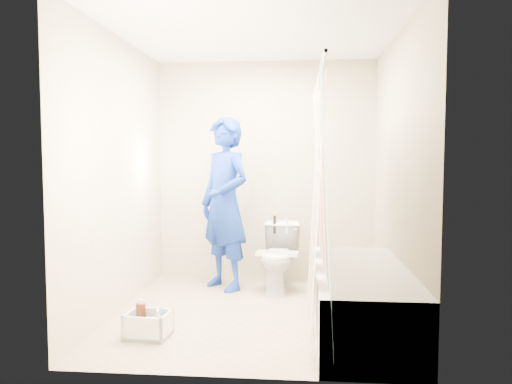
# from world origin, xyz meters

# --- Properties ---
(floor) EXTENTS (2.60, 2.60, 0.00)m
(floor) POSITION_xyz_m (0.00, 0.00, 0.00)
(floor) COLOR gray
(floor) RESTS_ON ground
(ceiling) EXTENTS (2.40, 2.60, 0.02)m
(ceiling) POSITION_xyz_m (0.00, 0.00, 2.40)
(ceiling) COLOR white
(ceiling) RESTS_ON wall_back
(wall_back) EXTENTS (2.40, 0.02, 2.40)m
(wall_back) POSITION_xyz_m (0.00, 1.30, 1.20)
(wall_back) COLOR tan
(wall_back) RESTS_ON ground
(wall_front) EXTENTS (2.40, 0.02, 2.40)m
(wall_front) POSITION_xyz_m (0.00, -1.30, 1.20)
(wall_front) COLOR tan
(wall_front) RESTS_ON ground
(wall_left) EXTENTS (0.02, 2.60, 2.40)m
(wall_left) POSITION_xyz_m (-1.20, 0.00, 1.20)
(wall_left) COLOR tan
(wall_left) RESTS_ON ground
(wall_right) EXTENTS (0.02, 2.60, 2.40)m
(wall_right) POSITION_xyz_m (1.20, 0.00, 1.20)
(wall_right) COLOR tan
(wall_right) RESTS_ON ground
(bathtub) EXTENTS (0.70, 1.75, 0.50)m
(bathtub) POSITION_xyz_m (0.85, -0.43, 0.27)
(bathtub) COLOR white
(bathtub) RESTS_ON ground
(curtain_rod) EXTENTS (0.02, 1.90, 0.02)m
(curtain_rod) POSITION_xyz_m (0.52, -0.43, 1.95)
(curtain_rod) COLOR silver
(curtain_rod) RESTS_ON wall_back
(shower_curtain) EXTENTS (0.06, 1.75, 1.80)m
(shower_curtain) POSITION_xyz_m (0.52, -0.43, 1.02)
(shower_curtain) COLOR white
(shower_curtain) RESTS_ON curtain_rod
(toilet) EXTENTS (0.44, 0.70, 0.67)m
(toilet) POSITION_xyz_m (0.17, 0.74, 0.34)
(toilet) COLOR silver
(toilet) RESTS_ON ground
(tank_lid) EXTENTS (0.43, 0.22, 0.03)m
(tank_lid) POSITION_xyz_m (0.16, 0.64, 0.40)
(tank_lid) COLOR silver
(tank_lid) RESTS_ON toilet
(tank_internals) EXTENTS (0.16, 0.05, 0.22)m
(tank_internals) POSITION_xyz_m (0.15, 0.93, 0.66)
(tank_internals) COLOR black
(tank_internals) RESTS_ON toilet
(plumber) EXTENTS (0.75, 0.74, 1.75)m
(plumber) POSITION_xyz_m (-0.38, 0.76, 0.87)
(plumber) COLOR #1040A7
(plumber) RESTS_ON ground
(cleaning_caddy) EXTENTS (0.34, 0.28, 0.24)m
(cleaning_caddy) POSITION_xyz_m (-0.74, -0.68, 0.09)
(cleaning_caddy) COLOR silver
(cleaning_caddy) RESTS_ON ground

